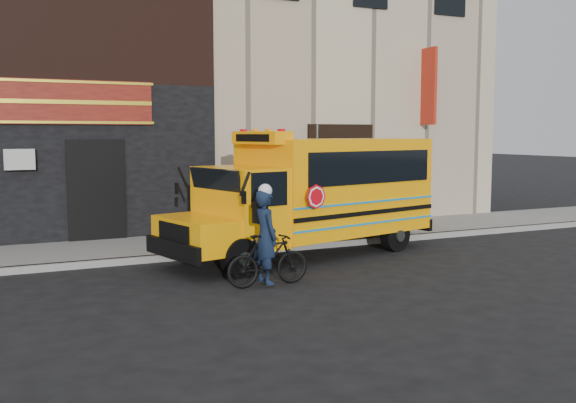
% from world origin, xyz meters
% --- Properties ---
extents(ground, '(120.00, 120.00, 0.00)m').
position_xyz_m(ground, '(0.00, 0.00, 0.00)').
color(ground, black).
rests_on(ground, ground).
extents(curb, '(40.00, 0.20, 0.15)m').
position_xyz_m(curb, '(0.00, 2.60, 0.07)').
color(curb, gray).
rests_on(curb, ground).
extents(sidewalk, '(40.00, 3.00, 0.15)m').
position_xyz_m(sidewalk, '(0.00, 4.10, 0.07)').
color(sidewalk, slate).
rests_on(sidewalk, ground).
extents(building, '(20.00, 10.70, 12.00)m').
position_xyz_m(building, '(-0.04, 10.45, 6.13)').
color(building, '#B8AA8A').
rests_on(building, sidewalk).
extents(school_bus, '(7.21, 3.74, 2.92)m').
position_xyz_m(school_bus, '(1.32, 1.92, 1.51)').
color(school_bus, black).
rests_on(school_bus, ground).
extents(sign_pole, '(0.10, 0.27, 3.12)m').
position_xyz_m(sign_pole, '(2.00, 3.13, 1.72)').
color(sign_pole, '#363D38').
rests_on(sign_pole, ground).
extents(bicycle, '(1.66, 0.50, 0.99)m').
position_xyz_m(bicycle, '(-0.97, -0.57, 0.50)').
color(bicycle, black).
rests_on(bicycle, ground).
extents(cyclist, '(0.49, 0.69, 1.78)m').
position_xyz_m(cyclist, '(-1.00, -0.53, 0.89)').
color(cyclist, '#101B31').
rests_on(cyclist, ground).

